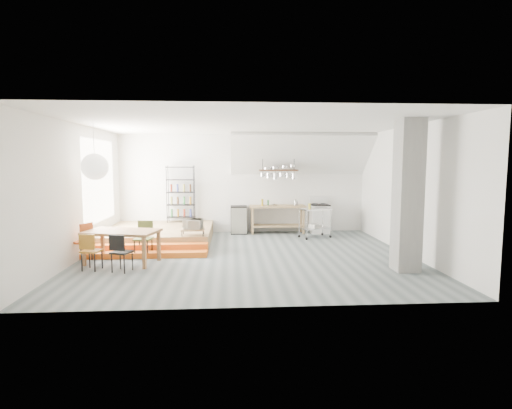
{
  "coord_description": "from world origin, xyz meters",
  "views": [
    {
      "loc": [
        -0.42,
        -9.62,
        2.29
      ],
      "look_at": [
        0.25,
        0.8,
        1.19
      ],
      "focal_mm": 28.0,
      "sensor_mm": 36.0,
      "label": 1
    }
  ],
  "objects": [
    {
      "name": "step_lower",
      "position": [
        -2.5,
        0.05,
        0.07
      ],
      "size": [
        3.0,
        0.35,
        0.13
      ],
      "primitive_type": "cube",
      "color": "orange",
      "rests_on": "ground"
    },
    {
      "name": "platform",
      "position": [
        -2.5,
        2.0,
        0.2
      ],
      "size": [
        3.0,
        3.0,
        0.4
      ],
      "primitive_type": "cube",
      "color": "olive",
      "rests_on": "ground"
    },
    {
      "name": "chair_mustard",
      "position": [
        -3.4,
        -1.12,
        0.48
      ],
      "size": [
        0.44,
        0.44,
        0.8
      ],
      "rotation": [
        0.0,
        0.0,
        2.93
      ],
      "color": "#A86B1C",
      "rests_on": "ground"
    },
    {
      "name": "chair_olive",
      "position": [
        -2.53,
        0.15,
        0.52
      ],
      "size": [
        0.45,
        0.45,
        0.87
      ],
      "rotation": [
        0.0,
        0.0,
        -0.15
      ],
      "color": "#586731",
      "rests_on": "ground"
    },
    {
      "name": "microwave_shelf",
      "position": [
        -1.4,
        0.75,
        0.55
      ],
      "size": [
        0.6,
        0.4,
        0.16
      ],
      "color": "olive",
      "rests_on": "platform"
    },
    {
      "name": "wall_back",
      "position": [
        0.0,
        3.5,
        1.6
      ],
      "size": [
        8.0,
        0.04,
        3.2
      ],
      "primitive_type": "cube",
      "color": "silver",
      "rests_on": "ground"
    },
    {
      "name": "kitchen_counter",
      "position": [
        1.1,
        3.15,
        0.63
      ],
      "size": [
        1.8,
        0.6,
        0.91
      ],
      "color": "olive",
      "rests_on": "ground"
    },
    {
      "name": "step_upper",
      "position": [
        -2.5,
        0.4,
        0.13
      ],
      "size": [
        3.0,
        0.35,
        0.27
      ],
      "primitive_type": "cube",
      "color": "orange",
      "rests_on": "ground"
    },
    {
      "name": "stove",
      "position": [
        2.5,
        3.16,
        0.48
      ],
      "size": [
        0.6,
        0.6,
        1.18
      ],
      "color": "white",
      "rests_on": "ground"
    },
    {
      "name": "wall_right",
      "position": [
        4.0,
        0.0,
        1.6
      ],
      "size": [
        0.04,
        7.0,
        3.2
      ],
      "primitive_type": "cube",
      "color": "silver",
      "rests_on": "ground"
    },
    {
      "name": "slope_ceiling",
      "position": [
        1.8,
        2.9,
        2.55
      ],
      "size": [
        4.4,
        1.44,
        1.32
      ],
      "primitive_type": "cube",
      "rotation": [
        -0.73,
        0.0,
        0.0
      ],
      "color": "white",
      "rests_on": "wall_back"
    },
    {
      "name": "dining_table",
      "position": [
        -2.89,
        -0.51,
        0.68
      ],
      "size": [
        1.76,
        1.25,
        0.76
      ],
      "rotation": [
        0.0,
        0.0,
        -0.24
      ],
      "color": "brown",
      "rests_on": "ground"
    },
    {
      "name": "wire_shelving",
      "position": [
        -2.0,
        3.2,
        1.33
      ],
      "size": [
        0.88,
        0.38,
        1.8
      ],
      "color": "black",
      "rests_on": "platform"
    },
    {
      "name": "chair_black",
      "position": [
        -2.73,
        -1.28,
        0.48
      ],
      "size": [
        0.47,
        0.47,
        0.81
      ],
      "rotation": [
        0.0,
        0.0,
        2.81
      ],
      "color": "black",
      "rests_on": "ground"
    },
    {
      "name": "mini_fridge",
      "position": [
        -0.15,
        3.2,
        0.45
      ],
      "size": [
        0.53,
        0.53,
        0.89
      ],
      "primitive_type": "cube",
      "color": "black",
      "rests_on": "ground"
    },
    {
      "name": "ceiling",
      "position": [
        0.0,
        0.0,
        3.2
      ],
      "size": [
        8.0,
        7.0,
        0.02
      ],
      "primitive_type": "cube",
      "color": "white",
      "rests_on": "wall_back"
    },
    {
      "name": "microwave",
      "position": [
        -1.4,
        0.75,
        0.7
      ],
      "size": [
        0.53,
        0.41,
        0.26
      ],
      "primitive_type": "imported",
      "rotation": [
        0.0,
        0.0,
        -0.19
      ],
      "color": "beige",
      "rests_on": "microwave_shelf"
    },
    {
      "name": "chair_red",
      "position": [
        -3.84,
        -0.28,
        0.54
      ],
      "size": [
        0.54,
        0.54,
        0.91
      ],
      "rotation": [
        0.0,
        0.0,
        -1.95
      ],
      "color": "#A34217",
      "rests_on": "ground"
    },
    {
      "name": "concrete_column",
      "position": [
        3.3,
        -1.5,
        1.6
      ],
      "size": [
        0.5,
        0.5,
        3.2
      ],
      "primitive_type": "cube",
      "color": "gray",
      "rests_on": "ground"
    },
    {
      "name": "floor",
      "position": [
        0.0,
        0.0,
        0.0
      ],
      "size": [
        8.0,
        8.0,
        0.0
      ],
      "primitive_type": "plane",
      "color": "#556063",
      "rests_on": "ground"
    },
    {
      "name": "pot_rack",
      "position": [
        1.13,
        2.92,
        1.98
      ],
      "size": [
        1.2,
        0.5,
        1.43
      ],
      "color": "#42281A",
      "rests_on": "ceiling"
    },
    {
      "name": "window_pane",
      "position": [
        -3.98,
        1.5,
        1.8
      ],
      "size": [
        0.02,
        2.5,
        2.2
      ],
      "primitive_type": "cube",
      "color": "white",
      "rests_on": "wall_left"
    },
    {
      "name": "rolling_cart",
      "position": [
        2.16,
        2.31,
        0.59
      ],
      "size": [
        1.03,
        0.79,
        0.91
      ],
      "rotation": [
        0.0,
        0.0,
        0.35
      ],
      "color": "silver",
      "rests_on": "ground"
    },
    {
      "name": "paper_lantern",
      "position": [
        -3.47,
        -0.36,
        2.2
      ],
      "size": [
        0.6,
        0.6,
        0.6
      ],
      "primitive_type": "sphere",
      "color": "white",
      "rests_on": "ceiling"
    },
    {
      "name": "wall_left",
      "position": [
        -4.0,
        0.0,
        1.6
      ],
      "size": [
        0.04,
        7.0,
        3.2
      ],
      "primitive_type": "cube",
      "color": "silver",
      "rests_on": "ground"
    },
    {
      "name": "bowl",
      "position": [
        1.01,
        3.1,
        0.94
      ],
      "size": [
        0.21,
        0.21,
        0.05
      ],
      "primitive_type": "imported",
      "rotation": [
        0.0,
        0.0,
        -0.03
      ],
      "color": "silver",
      "rests_on": "kitchen_counter"
    }
  ]
}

